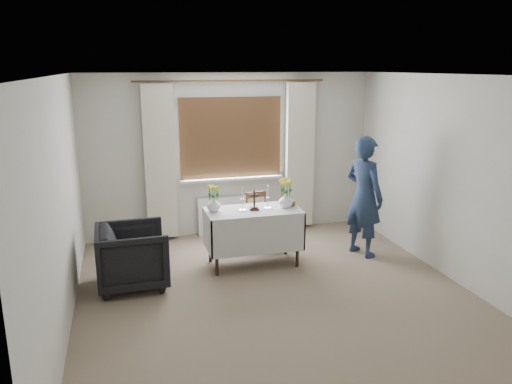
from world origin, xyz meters
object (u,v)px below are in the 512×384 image
wooden_cross (254,200)px  flower_vase_right (286,200)px  armchair (133,256)px  person (364,196)px  wooden_chair (261,219)px  altar_table (253,237)px  flower_vase_left (214,204)px

wooden_cross → flower_vase_right: 0.44m
armchair → flower_vase_right: flower_vase_right is taller
person → wooden_cross: bearing=67.8°
wooden_chair → flower_vase_right: flower_vase_right is taller
altar_table → armchair: (-1.57, -0.27, -0.00)m
wooden_chair → altar_table: bearing=-128.3°
altar_table → flower_vase_right: 0.66m
flower_vase_left → flower_vase_right: flower_vase_right is taller
flower_vase_left → altar_table: bearing=-7.4°
flower_vase_right → flower_vase_left: bearing=175.8°
altar_table → flower_vase_right: bearing=-0.6°
person → wooden_cross: size_ratio=6.32×
armchair → wooden_cross: wooden_cross is taller
flower_vase_left → wooden_cross: bearing=-8.6°
wooden_cross → person: bearing=9.7°
person → wooden_cross: person is taller
person → altar_table: bearing=67.3°
armchair → person: bearing=-87.3°
armchair → person: person is taller
armchair → wooden_chair: bearing=-64.6°
wooden_cross → flower_vase_right: size_ratio=1.34×
armchair → flower_vase_left: bearing=-74.1°
flower_vase_left → flower_vase_right: (0.96, -0.07, 0.01)m
altar_table → wooden_cross: 0.51m
armchair → flower_vase_right: (2.02, 0.26, 0.48)m
altar_table → person: 1.65m
person → wooden_chair: bearing=39.1°
altar_table → person: (1.58, -0.03, 0.46)m
armchair → flower_vase_right: bearing=-84.2°
altar_table → person: size_ratio=0.74×
armchair → flower_vase_left: flower_vase_left is taller
wooden_chair → person: (1.27, -0.72, 0.45)m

